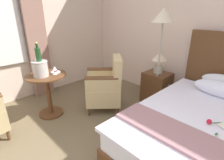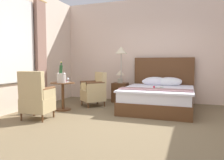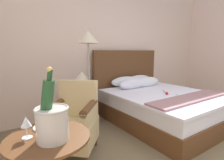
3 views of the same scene
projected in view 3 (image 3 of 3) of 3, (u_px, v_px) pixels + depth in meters
The scene contains 10 objects.
wall_headboard_side at pixel (112, 40), 3.87m from camera, with size 5.87×0.12×3.08m.
bed at pixel (157, 103), 3.29m from camera, with size 1.69×2.07×1.32m.
nightstand at pixel (83, 108), 3.15m from camera, with size 0.46×0.39×0.57m.
bedside_lamp at pixel (82, 79), 3.07m from camera, with size 0.25×0.25×0.37m.
floor_lamp_brass at pixel (88, 46), 2.90m from camera, with size 0.35×0.35×1.63m.
champagne_bucket at pixel (52, 119), 1.18m from camera, with size 0.23×0.23×0.51m.
wine_glass_near_bucket at pixel (54, 117), 1.38m from camera, with size 0.07×0.07×0.13m.
wine_glass_near_edge at pixel (26, 123), 1.21m from camera, with size 0.07×0.07×0.16m.
snack_plate at pixel (43, 127), 1.39m from camera, with size 0.15×0.15×0.04m.
armchair_by_window at pixel (74, 121), 2.21m from camera, with size 0.77×0.77×0.91m.
Camera 3 is at (-2.22, -0.53, 1.28)m, focal length 28.00 mm.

